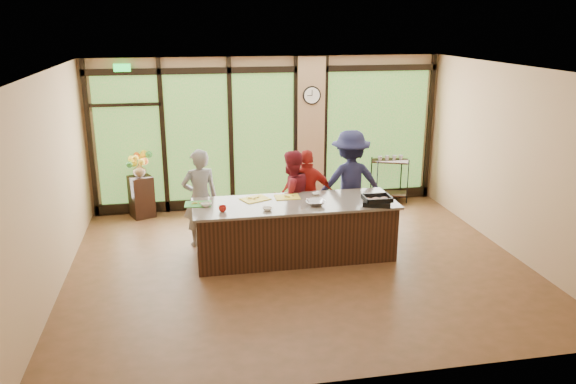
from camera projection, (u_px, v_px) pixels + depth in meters
name	position (u px, v px, depth m)	size (l,w,h in m)	color
floor	(298.00, 264.00, 8.80)	(7.00, 7.00, 0.00)	#50361C
ceiling	(300.00, 69.00, 7.92)	(7.00, 7.00, 0.00)	silver
back_wall	(268.00, 133.00, 11.18)	(7.00, 7.00, 0.00)	tan
left_wall	(51.00, 184.00, 7.74)	(6.00, 6.00, 0.00)	tan
right_wall	(513.00, 161.00, 8.98)	(6.00, 6.00, 0.00)	tan
window_wall	(277.00, 139.00, 11.19)	(6.90, 0.12, 3.00)	tan
island_base	(295.00, 231.00, 8.95)	(3.10, 1.00, 0.88)	black
countertop	(295.00, 204.00, 8.82)	(3.20, 1.10, 0.04)	gray
wall_clock	(312.00, 95.00, 10.98)	(0.36, 0.04, 0.36)	black
cook_left	(200.00, 198.00, 9.33)	(0.61, 0.40, 1.66)	gray
cook_midleft	(291.00, 196.00, 9.53)	(0.77, 0.60, 1.59)	maroon
cook_midright	(307.00, 194.00, 9.72)	(0.91, 0.38, 1.56)	#AA211A
cook_right	(350.00, 183.00, 9.83)	(1.20, 0.69, 1.86)	#1B1D3D
roasting_pan	(377.00, 203.00, 8.68)	(0.42, 0.33, 0.07)	black
mixing_bowl	(315.00, 203.00, 8.68)	(0.29, 0.29, 0.07)	silver
cutting_board_left	(198.00, 204.00, 8.71)	(0.41, 0.31, 0.01)	green
cutting_board_center	(255.00, 199.00, 8.96)	(0.42, 0.32, 0.01)	yellow
cutting_board_right	(287.00, 197.00, 9.06)	(0.40, 0.30, 0.01)	yellow
prep_bowl_near	(206.00, 205.00, 8.62)	(0.17, 0.17, 0.05)	white
prep_bowl_mid	(267.00, 209.00, 8.44)	(0.14, 0.14, 0.04)	white
prep_bowl_far	(316.00, 194.00, 9.19)	(0.13, 0.13, 0.03)	white
red_ramekin	(223.00, 209.00, 8.37)	(0.12, 0.12, 0.09)	#A91710
flower_stand	(142.00, 197.00, 10.82)	(0.40, 0.40, 0.81)	black
flower_vase	(139.00, 170.00, 10.66)	(0.26, 0.26, 0.27)	olive
bar_cart	(390.00, 174.00, 11.65)	(0.83, 0.67, 1.00)	black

